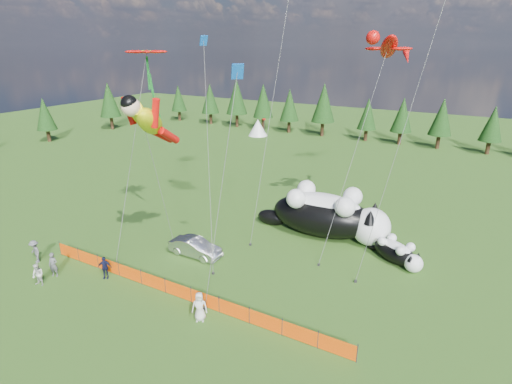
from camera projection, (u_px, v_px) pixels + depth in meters
ground at (207, 274)px, 26.88m from camera, size 160.00×160.00×0.00m
safety_fence at (178, 290)px, 24.24m from camera, size 22.06×0.06×1.10m
tree_line at (374, 116)px, 62.43m from camera, size 90.00×4.00×8.00m
festival_tents at (445, 148)px, 54.24m from camera, size 50.00×3.20×2.80m
cat_large at (328, 214)px, 31.70m from camera, size 11.08×4.26×4.00m
cat_small at (397, 252)px, 28.10m from camera, size 4.26×3.20×1.69m
car at (195, 247)px, 29.05m from camera, size 4.05×1.43×1.33m
spectator_a at (53, 265)px, 26.41m from camera, size 0.72×0.58×1.70m
spectator_b at (38, 275)px, 25.39m from camera, size 0.81×0.55×1.54m
spectator_c at (105, 268)px, 26.21m from camera, size 1.02×0.88×1.56m
spectator_d at (35, 252)px, 28.08m from camera, size 1.21×0.82×1.71m
spectator_e at (200, 307)px, 22.13m from camera, size 1.03×0.90×1.77m
superhero_kite at (150, 122)px, 24.80m from camera, size 5.83×5.97×12.22m
gecko_kite at (389, 47)px, 29.05m from camera, size 4.72×11.77×16.62m
flower_kite at (146, 54)px, 27.25m from camera, size 3.70×7.38×14.98m
diamond_kite_a at (204, 52)px, 28.79m from camera, size 4.89×6.80×16.56m
diamond_kite_c at (236, 81)px, 20.26m from camera, size 1.62×2.86×14.10m
diamond_kite_d at (287, 7)px, 31.07m from camera, size 1.37×8.08×19.78m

